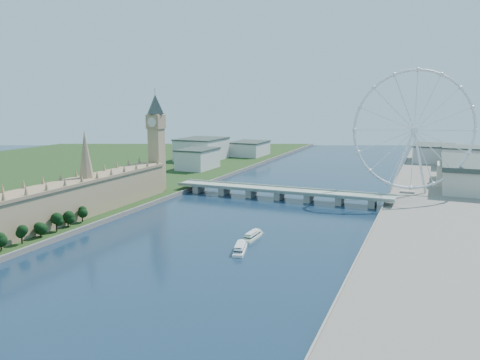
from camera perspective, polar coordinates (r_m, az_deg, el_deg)
The scene contains 9 objects.
ground at distance 218.46m, azimuth -21.29°, elevation -17.68°, with size 2000.00×2000.00×0.00m, color #1C3A4F.
parliament_range at distance 414.41m, azimuth -18.07°, elevation -1.75°, with size 24.00×200.00×70.00m.
big_ben at distance 494.23m, azimuth -10.19°, elevation 6.03°, with size 20.02×20.02×110.00m.
westminster_bridge at distance 467.49m, azimuth 4.87°, elevation -1.49°, with size 220.00×22.00×9.50m.
london_eye at distance 493.24m, azimuth 20.46°, elevation 5.66°, with size 113.60×39.12×124.30m.
county_hall at distance 576.50m, azimuth 25.83°, elevation -0.95°, with size 54.00×144.00×35.00m, color beige, non-canonical shape.
city_skyline at distance 708.71m, azimuth 14.38°, elevation 2.98°, with size 505.00×280.00×32.00m.
tour_boat_near at distance 336.17m, azimuth 1.51°, elevation -7.17°, with size 6.51×25.68×5.63m, color #E6EECD, non-canonical shape.
tour_boat_far at distance 308.52m, azimuth -0.01°, elevation -8.75°, with size 6.90×27.15×5.97m, color white, non-canonical shape.
Camera 1 is at (138.74, -136.82, 98.77)m, focal length 35.00 mm.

